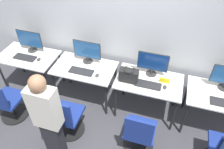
# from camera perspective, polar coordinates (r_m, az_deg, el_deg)

# --- Properties ---
(ground_plane) EXTENTS (20.00, 20.00, 0.00)m
(ground_plane) POSITION_cam_1_polar(r_m,az_deg,el_deg) (3.98, -0.58, -10.90)
(ground_plane) COLOR #3D3D42
(wall_back) EXTENTS (12.00, 0.05, 2.80)m
(wall_back) POSITION_cam_1_polar(r_m,az_deg,el_deg) (3.64, 3.16, 12.58)
(wall_back) COLOR #B7BCC1
(wall_back) RESTS_ON ground_plane
(desk_far_left) EXTENTS (1.07, 0.66, 0.74)m
(desk_far_left) POSITION_cam_1_polar(r_m,az_deg,el_deg) (4.39, -20.93, 3.70)
(desk_far_left) COLOR silver
(desk_far_left) RESTS_ON ground_plane
(monitor_far_left) EXTENTS (0.50, 0.18, 0.42)m
(monitor_far_left) POSITION_cam_1_polar(r_m,az_deg,el_deg) (4.33, -20.69, 8.34)
(monitor_far_left) COLOR #2D2D2D
(monitor_far_left) RESTS_ON desk_far_left
(keyboard_far_left) EXTENTS (0.42, 0.17, 0.02)m
(keyboard_far_left) POSITION_cam_1_polar(r_m,az_deg,el_deg) (4.29, -21.78, 4.16)
(keyboard_far_left) COLOR #262628
(keyboard_far_left) RESTS_ON desk_far_left
(mouse_far_left) EXTENTS (0.06, 0.09, 0.03)m
(mouse_far_left) POSITION_cam_1_polar(r_m,az_deg,el_deg) (4.15, -18.60, 3.79)
(mouse_far_left) COLOR #333333
(mouse_far_left) RESTS_ON desk_far_left
(office_chair_far_left) EXTENTS (0.48, 0.48, 0.89)m
(office_chair_far_left) POSITION_cam_1_polar(r_m,az_deg,el_deg) (4.09, -25.65, -6.81)
(office_chair_far_left) COLOR black
(office_chair_far_left) RESTS_ON ground_plane
(desk_left) EXTENTS (1.07, 0.66, 0.74)m
(desk_left) POSITION_cam_1_polar(r_m,az_deg,el_deg) (3.87, -7.16, 0.87)
(desk_left) COLOR silver
(desk_left) RESTS_ON ground_plane
(monitor_left) EXTENTS (0.50, 0.18, 0.42)m
(monitor_left) POSITION_cam_1_polar(r_m,az_deg,el_deg) (3.80, -6.54, 6.09)
(monitor_left) COLOR #2D2D2D
(monitor_left) RESTS_ON desk_left
(keyboard_left) EXTENTS (0.42, 0.17, 0.02)m
(keyboard_left) POSITION_cam_1_polar(r_m,az_deg,el_deg) (3.72, -8.03, 0.83)
(keyboard_left) COLOR #262628
(keyboard_left) RESTS_ON desk_left
(mouse_left) EXTENTS (0.06, 0.09, 0.03)m
(mouse_left) POSITION_cam_1_polar(r_m,az_deg,el_deg) (3.61, -3.91, -0.24)
(mouse_left) COLOR #333333
(mouse_left) RESTS_ON desk_left
(office_chair_left) EXTENTS (0.48, 0.48, 0.89)m
(office_chair_left) POSITION_cam_1_polar(r_m,az_deg,el_deg) (3.57, -11.84, -11.25)
(office_chair_left) COLOR black
(office_chair_left) RESTS_ON ground_plane
(person_left) EXTENTS (0.36, 0.21, 1.57)m
(person_left) POSITION_cam_1_polar(r_m,az_deg,el_deg) (3.02, -16.45, -10.70)
(person_left) COLOR #232328
(person_left) RESTS_ON ground_plane
(desk_right) EXTENTS (1.07, 0.66, 0.74)m
(desk_right) POSITION_cam_1_polar(r_m,az_deg,el_deg) (3.64, 9.52, -2.62)
(desk_right) COLOR silver
(desk_right) RESTS_ON ground_plane
(monitor_right) EXTENTS (0.50, 0.18, 0.42)m
(monitor_right) POSITION_cam_1_polar(r_m,az_deg,el_deg) (3.57, 10.58, 2.91)
(monitor_right) COLOR #2D2D2D
(monitor_right) RESTS_ON desk_right
(keyboard_right) EXTENTS (0.42, 0.17, 0.02)m
(keyboard_right) POSITION_cam_1_polar(r_m,az_deg,el_deg) (3.49, 9.38, -2.64)
(keyboard_right) COLOR #262628
(keyboard_right) RESTS_ON desk_right
(mouse_right) EXTENTS (0.06, 0.09, 0.03)m
(mouse_right) POSITION_cam_1_polar(r_m,az_deg,el_deg) (3.50, 13.64, -3.25)
(mouse_right) COLOR #333333
(mouse_right) RESTS_ON desk_right
(office_chair_right) EXTENTS (0.48, 0.48, 0.89)m
(office_chair_right) POSITION_cam_1_polar(r_m,az_deg,el_deg) (3.35, 7.09, -15.40)
(office_chair_right) COLOR black
(office_chair_right) RESTS_ON ground_plane
(desk_far_right) EXTENTS (1.07, 0.66, 0.74)m
(desk_far_right) POSITION_cam_1_polar(r_m,az_deg,el_deg) (3.75, 26.84, -5.99)
(desk_far_right) COLOR silver
(desk_far_right) RESTS_ON ground_plane
(handbag) EXTENTS (0.30, 0.18, 0.25)m
(handbag) POSITION_cam_1_polar(r_m,az_deg,el_deg) (3.46, 4.39, -0.21)
(handbag) COLOR black
(handbag) RESTS_ON desk_right
(placard_right) EXTENTS (0.16, 0.03, 0.08)m
(placard_right) POSITION_cam_1_polar(r_m,az_deg,el_deg) (3.57, 13.54, -1.54)
(placard_right) COLOR yellow
(placard_right) RESTS_ON desk_right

